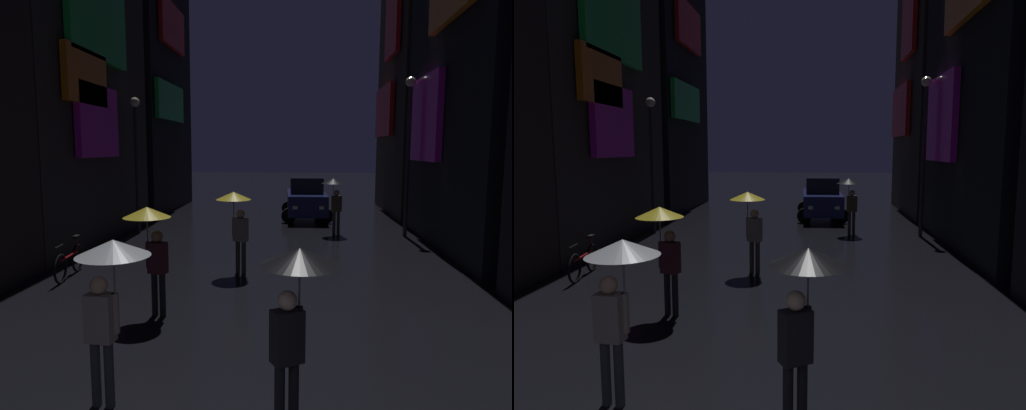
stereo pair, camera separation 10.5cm
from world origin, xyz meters
TOP-DOWN VIEW (x-y plane):
  - building_left_mid at (-7.47, 13.08)m, footprint 4.25×8.19m
  - building_left_far at (-7.48, 21.66)m, footprint 4.25×7.33m
  - pedestrian_foreground_left_black at (2.41, 15.07)m, footprint 0.90×0.90m
  - pedestrian_midstreet_centre_black at (1.11, 2.79)m, footprint 0.90×0.90m
  - pedestrian_near_crossing_yellow at (-0.49, 9.30)m, footprint 0.90×0.90m
  - pedestrian_far_right_clear at (-1.15, 3.06)m, footprint 0.90×0.90m
  - pedestrian_foreground_right_yellow at (-1.67, 6.14)m, footprint 0.90×0.90m
  - bicycle_parked_at_storefront at (-4.60, 8.54)m, footprint 0.27×1.81m
  - car_distant at (1.41, 18.89)m, footprint 2.36×4.20m
  - streetlamp_left_far at (-5.00, 14.56)m, footprint 0.36×0.36m
  - streetlamp_right_far at (5.00, 14.91)m, footprint 0.36×0.36m

SIDE VIEW (x-z plane):
  - bicycle_parked_at_storefront at x=-4.60m, z-range -0.09..0.87m
  - car_distant at x=1.41m, z-range -0.03..1.89m
  - pedestrian_foreground_left_black at x=2.41m, z-range 0.61..2.73m
  - pedestrian_midstreet_centre_black at x=1.11m, z-range 0.61..2.73m
  - pedestrian_near_crossing_yellow at x=-0.49m, z-range 0.61..2.73m
  - pedestrian_far_right_clear at x=-1.15m, z-range 0.61..2.73m
  - pedestrian_foreground_right_yellow at x=-1.67m, z-range 0.61..2.73m
  - streetlamp_left_far at x=-5.00m, z-range 0.67..5.77m
  - streetlamp_right_far at x=5.00m, z-range 0.70..6.45m
  - building_left_mid at x=-7.47m, z-range 0.01..12.50m
  - building_left_far at x=-7.48m, z-range 0.01..20.36m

